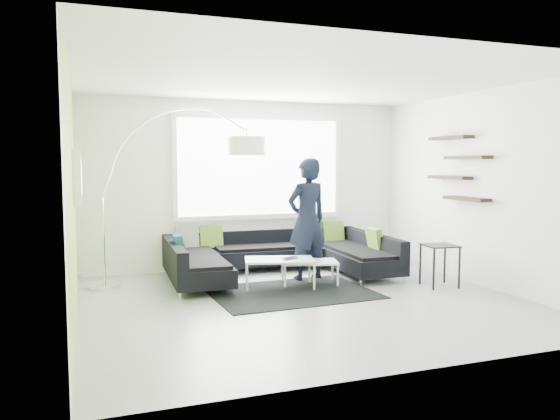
# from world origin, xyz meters

# --- Properties ---
(ground) EXTENTS (5.50, 5.50, 0.00)m
(ground) POSITION_xyz_m (0.00, 0.00, 0.00)
(ground) COLOR gray
(ground) RESTS_ON ground
(room_shell) EXTENTS (5.54, 5.04, 2.82)m
(room_shell) POSITION_xyz_m (0.04, 0.21, 1.81)
(room_shell) COLOR white
(room_shell) RESTS_ON ground
(sectional_sofa) EXTENTS (3.46, 2.22, 0.73)m
(sectional_sofa) POSITION_xyz_m (0.20, 1.52, 0.32)
(sectional_sofa) COLOR black
(sectional_sofa) RESTS_ON ground
(rug) EXTENTS (2.24, 1.67, 0.01)m
(rug) POSITION_xyz_m (0.02, 0.48, 0.01)
(rug) COLOR black
(rug) RESTS_ON ground
(coffee_table) EXTENTS (1.40, 1.04, 0.41)m
(coffee_table) POSITION_xyz_m (0.22, 0.88, 0.21)
(coffee_table) COLOR white
(coffee_table) RESTS_ON ground
(arc_lamp) EXTENTS (2.47, 0.96, 2.59)m
(arc_lamp) POSITION_xyz_m (-2.38, 1.70, 1.29)
(arc_lamp) COLOR silver
(arc_lamp) RESTS_ON ground
(side_table) EXTENTS (0.49, 0.49, 0.60)m
(side_table) POSITION_xyz_m (2.15, 0.13, 0.30)
(side_table) COLOR black
(side_table) RESTS_ON ground
(person) EXTENTS (0.86, 0.73, 1.84)m
(person) POSITION_xyz_m (0.55, 1.22, 0.92)
(person) COLOR black
(person) RESTS_ON ground
(laptop) EXTENTS (0.43, 0.41, 0.02)m
(laptop) POSITION_xyz_m (0.12, 0.76, 0.42)
(laptop) COLOR black
(laptop) RESTS_ON coffee_table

